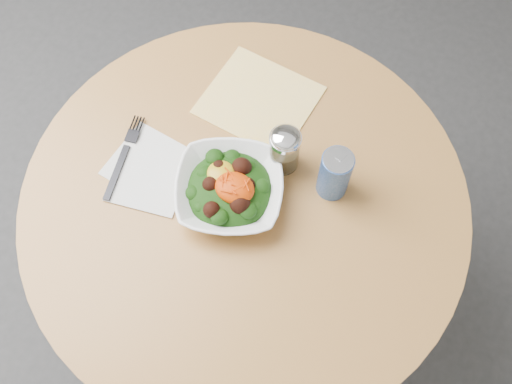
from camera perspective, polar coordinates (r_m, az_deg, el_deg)
ground at (r=1.85m, az=-0.73°, el=-10.34°), size 6.00×6.00×0.00m
table at (r=1.32m, az=-1.01°, el=-4.10°), size 0.90×0.90×0.75m
cloth_napkin at (r=1.25m, az=0.30°, el=9.19°), size 0.25×0.23×0.00m
paper_napkins at (r=1.18m, az=-10.67°, el=2.15°), size 0.18×0.19×0.00m
salad_bowl at (r=1.11m, az=-2.67°, el=0.32°), size 0.27×0.27×0.08m
fork at (r=1.21m, az=-13.01°, el=3.73°), size 0.06×0.20×0.00m
spice_shaker at (r=1.12m, az=2.87°, el=4.22°), size 0.06×0.06×0.11m
beverage_can at (r=1.10m, az=7.88°, el=1.81°), size 0.06×0.06×0.12m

